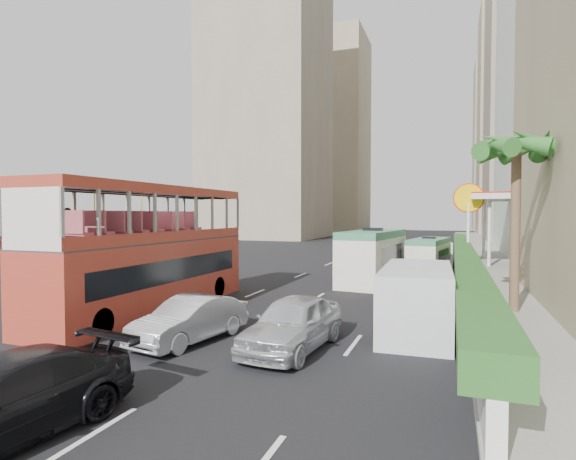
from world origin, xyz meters
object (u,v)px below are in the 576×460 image
at_px(car_silver_lane_a, 191,341).
at_px(minibus_near, 373,257).
at_px(panel_van_near, 417,299).
at_px(palm_tree, 515,228).
at_px(double_decker_bus, 150,248).
at_px(panel_van_far, 436,253).
at_px(minibus_far, 429,257).
at_px(shell_station, 515,230).
at_px(van_asset, 384,270).
at_px(car_silver_lane_b, 293,349).

bearing_deg(car_silver_lane_a, minibus_near, 86.52).
relative_size(car_silver_lane_a, panel_van_near, 0.77).
bearing_deg(minibus_near, palm_tree, -37.74).
distance_m(double_decker_bus, car_silver_lane_a, 5.81).
relative_size(panel_van_near, palm_tree, 0.84).
height_order(minibus_near, panel_van_near, minibus_near).
height_order(minibus_near, panel_van_far, minibus_near).
height_order(minibus_far, panel_van_far, minibus_far).
relative_size(car_silver_lane_a, shell_station, 0.52).
distance_m(car_silver_lane_a, palm_tree, 12.70).
relative_size(minibus_near, panel_van_near, 1.25).
relative_size(van_asset, minibus_near, 0.65).
bearing_deg(panel_van_far, minibus_near, -112.82).
height_order(van_asset, panel_van_near, panel_van_near).
relative_size(minibus_near, shell_station, 0.84).
height_order(car_silver_lane_b, panel_van_near, panel_van_near).
bearing_deg(shell_station, car_silver_lane_b, -108.61).
height_order(car_silver_lane_b, minibus_near, minibus_near).
height_order(minibus_near, shell_station, shell_station).
relative_size(double_decker_bus, car_silver_lane_b, 2.43).
xyz_separation_m(car_silver_lane_b, minibus_far, (2.91, 17.65, 1.19)).
xyz_separation_m(car_silver_lane_a, car_silver_lane_b, (3.22, 0.34, 0.00)).
relative_size(car_silver_lane_b, minibus_near, 0.67).
distance_m(minibus_near, minibus_far, 5.12).
relative_size(double_decker_bus, minibus_far, 2.05).
height_order(minibus_far, panel_van_near, minibus_far).
bearing_deg(panel_van_far, palm_tree, -85.96).
bearing_deg(panel_van_far, car_silver_lane_a, -111.57).
relative_size(car_silver_lane_b, panel_van_near, 0.84).
distance_m(palm_tree, shell_station, 19.14).
distance_m(car_silver_lane_b, minibus_far, 17.93).
distance_m(double_decker_bus, shell_station, 28.02).
height_order(minibus_near, minibus_far, minibus_near).
bearing_deg(car_silver_lane_a, minibus_far, 81.08).
bearing_deg(shell_station, minibus_near, -124.65).
bearing_deg(car_silver_lane_a, van_asset, 91.54).
bearing_deg(palm_tree, van_asset, 117.91).
relative_size(van_asset, shell_station, 0.55).
bearing_deg(minibus_near, shell_station, 62.07).
height_order(double_decker_bus, car_silver_lane_a, double_decker_bus).
bearing_deg(panel_van_near, palm_tree, 46.36).
distance_m(panel_van_near, palm_tree, 5.53).
bearing_deg(shell_station, palm_tree, -96.60).
bearing_deg(double_decker_bus, shell_station, 55.18).
bearing_deg(shell_station, panel_van_far, -163.78).
distance_m(panel_van_far, shell_station, 6.15).
distance_m(minibus_far, shell_station, 10.33).
height_order(car_silver_lane_b, panel_van_far, panel_van_far).
xyz_separation_m(double_decker_bus, shell_station, (16.00, 23.00, 0.22)).
relative_size(car_silver_lane_a, minibus_near, 0.61).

